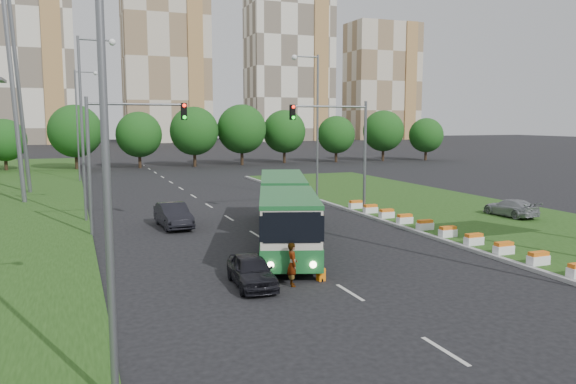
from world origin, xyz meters
name	(u,v)px	position (x,y,z in m)	size (l,w,h in m)	color
ground	(348,252)	(0.00, 0.00, 0.00)	(360.00, 360.00, 0.00)	black
grass_median	(458,212)	(13.00, 8.00, 0.07)	(14.00, 60.00, 0.15)	#1E4012
median_kerb	(374,218)	(6.05, 8.00, 0.09)	(0.30, 60.00, 0.18)	#979797
left_verge	(6,203)	(-18.00, 25.00, 0.05)	(12.00, 110.00, 0.10)	#1E4012
lane_markings	(203,202)	(-3.00, 20.00, 0.00)	(0.20, 100.00, 0.01)	beige
flower_planters	(436,228)	(6.70, 1.90, 0.45)	(1.10, 20.30, 0.60)	white
traffic_mast_median	(344,140)	(4.78, 10.00, 5.35)	(5.76, 0.32, 8.00)	slate
traffic_mast_left	(118,143)	(-10.38, 9.00, 5.35)	(5.76, 0.32, 8.00)	slate
street_lamps	(236,131)	(-3.00, 10.00, 6.00)	(36.00, 60.00, 12.00)	slate
tree_line	(238,135)	(10.00, 55.00, 4.50)	(120.00, 8.00, 9.00)	#184D14
apartment_tower_cwest	(20,50)	(-25.00, 150.00, 26.00)	(28.00, 15.00, 52.00)	silver
apartment_tower_ceast	(166,59)	(15.00, 150.00, 25.00)	(25.00, 15.00, 50.00)	beige
apartment_tower_east	(289,68)	(55.00, 150.00, 23.50)	(27.00, 15.00, 47.00)	silver
midrise_east	(382,82)	(90.00, 150.00, 20.00)	(24.00, 14.00, 40.00)	beige
articulated_bus	(280,210)	(-2.17, 4.08, 1.72)	(2.66, 17.04, 2.81)	beige
car_left_near	(252,270)	(-6.32, -3.78, 0.65)	(1.53, 3.80, 1.30)	black
car_left_far	(173,215)	(-7.13, 10.02, 0.76)	(1.61, 4.61, 1.52)	black
car_median	(511,208)	(14.95, 4.93, 0.75)	(1.67, 4.11, 1.19)	#93969B
pedestrian	(292,264)	(-4.76, -4.35, 0.89)	(0.65, 0.43, 1.78)	gray
shopping_trolley	(321,275)	(-3.39, -4.13, 0.27)	(0.31, 0.33, 0.54)	orange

